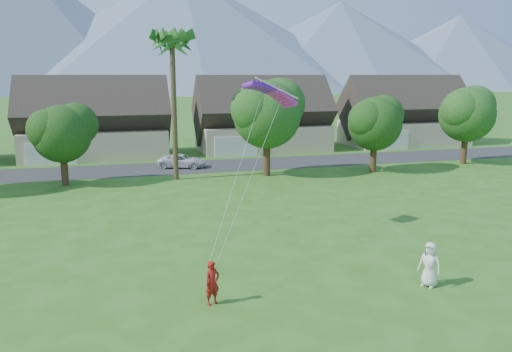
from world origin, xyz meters
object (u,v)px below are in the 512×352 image
object	(u,v)px
parked_car	(182,161)
kite_flyer	(212,283)
parafoil_kite	(271,90)
watcher	(430,264)

from	to	relation	value
parked_car	kite_flyer	bearing A→B (deg)	-165.38
kite_flyer	parafoil_kite	xyz separation A→B (m)	(4.87, 8.02, 7.13)
parked_car	parafoil_kite	distance (m)	23.23
watcher	kite_flyer	bearing A→B (deg)	-130.02
kite_flyer	parafoil_kite	size ratio (longest dim) A/B	0.55
kite_flyer	watcher	world-z (taller)	watcher
kite_flyer	watcher	xyz separation A→B (m)	(9.20, -0.77, 0.09)
parafoil_kite	watcher	bearing A→B (deg)	-78.14
parafoil_kite	parked_car	bearing A→B (deg)	81.43
watcher	parafoil_kite	distance (m)	12.07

